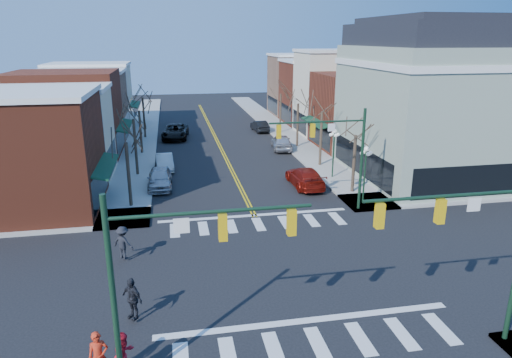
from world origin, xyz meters
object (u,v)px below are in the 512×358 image
car_right_near (305,177)px  car_left_mid (165,162)px  lamppost_corner (365,165)px  pedestrian_red_b (125,356)px  pedestrian_dark_b (123,243)px  car_left_far (175,132)px  lamppost_midblock (334,145)px  pedestrian_red_a (99,357)px  pedestrian_dark_a (132,298)px  victorian_corner (431,100)px  car_right_far (260,126)px  car_left_near (160,178)px  car_right_mid (281,142)px

car_right_near → car_left_mid: bearing=-33.6°
car_left_mid → lamppost_corner: bearing=-43.6°
car_right_near → pedestrian_red_b: 23.81m
car_left_mid → pedestrian_dark_b: bearing=-100.1°
car_left_far → pedestrian_red_b: 41.08m
lamppost_midblock → pedestrian_red_a: 27.34m
lamppost_midblock → pedestrian_dark_a: bearing=-130.4°
lamppost_midblock → car_left_far: 23.20m
lamppost_corner → pedestrian_red_a: bearing=-137.0°
victorian_corner → lamppost_midblock: size_ratio=3.29×
car_right_near → car_right_far: car_right_near is taller
car_left_near → pedestrian_dark_a: bearing=-92.1°
car_left_mid → car_right_near: car_right_near is taller
car_left_far → pedestrian_red_a: (-3.38, -40.90, 0.23)m
victorian_corner → pedestrian_red_b: (-23.80, -21.41, -5.59)m
pedestrian_dark_b → car_right_far: bearing=-80.8°
pedestrian_red_a → victorian_corner: bearing=29.8°
lamppost_midblock → car_right_far: (-2.16, 21.49, -2.25)m
pedestrian_red_b → pedestrian_dark_a: (0.00, 3.67, 0.03)m
car_left_mid → car_right_far: 19.98m
car_left_near → car_left_mid: bearing=86.8°
victorian_corner → car_right_mid: victorian_corner is taller
car_right_far → pedestrian_dark_a: 41.90m
lamppost_midblock → car_right_mid: (-1.80, 11.17, -2.12)m
pedestrian_dark_a → car_right_near: bearing=96.9°
pedestrian_dark_b → car_left_near: bearing=-66.0°
pedestrian_red_a → pedestrian_dark_b: bearing=79.0°
car_left_near → car_right_far: size_ratio=1.09×
lamppost_midblock → pedestrian_dark_b: (-16.37, -12.41, -1.89)m
lamppost_corner → car_right_near: lamppost_corner is taller
lamppost_corner → car_right_mid: bearing=95.8°
car_right_far → pedestrian_dark_b: size_ratio=2.34×
car_right_mid → pedestrian_red_b: size_ratio=2.68×
pedestrian_red_a → lamppost_corner: bearing=32.1°
car_left_near → pedestrian_dark_b: (-1.77, -12.58, 0.27)m
lamppost_corner → car_left_far: lamppost_corner is taller
car_left_near → car_right_near: bearing=-8.2°
car_right_mid → pedestrian_red_a: 36.05m
car_right_mid → car_right_far: bearing=-81.0°
car_left_mid → car_left_far: car_left_far is taller
victorian_corner → pedestrian_dark_a: 30.20m
car_left_mid → pedestrian_red_a: bearing=-97.8°
car_left_near → pedestrian_red_a: pedestrian_red_a is taller
car_left_near → car_left_mid: 5.41m
victorian_corner → car_left_far: bearing=137.4°
lamppost_corner → pedestrian_red_a: lamppost_corner is taller
victorian_corner → pedestrian_dark_a: bearing=-143.3°
victorian_corner → pedestrian_red_b: 32.49m
lamppost_corner → car_right_near: size_ratio=0.80×
victorian_corner → car_left_near: 23.65m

